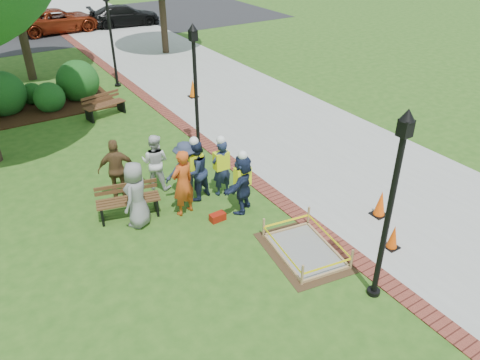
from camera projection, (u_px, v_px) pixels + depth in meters
ground at (249, 240)px, 11.72m from camera, size 100.00×100.00×0.00m
sidewalk at (220, 90)px, 21.30m from camera, size 6.00×60.00×0.02m
brick_edging at (154, 103)px, 19.80m from camera, size 0.50×60.00×0.03m
mulch_bed at (26, 111)px, 19.06m from camera, size 7.00×3.00×0.05m
parking_lot at (28, 31)px, 31.37m from camera, size 36.00×12.00×0.01m
wet_concrete_pad at (305, 244)px, 11.20m from camera, size 2.02×2.53×0.55m
bench_near at (129, 207)px, 12.49m from camera, size 1.73×0.92×0.89m
bench_far at (105, 110)px, 18.48m from camera, size 1.71×0.87×0.88m
cone_front at (393, 237)px, 11.30m from camera, size 0.34×0.34×0.66m
cone_back at (380, 204)px, 12.47m from camera, size 0.39×0.39×0.76m
cone_far at (193, 89)px, 20.29m from camera, size 0.40×0.40×0.79m
toolbox at (218, 217)px, 12.41m from camera, size 0.42×0.24×0.21m
lamp_near at (392, 197)px, 8.86m from camera, size 0.28×0.28×4.26m
lamp_mid at (195, 81)px, 14.68m from camera, size 0.28×0.28×4.26m
lamp_far at (110, 31)px, 20.50m from camera, size 0.28×0.28×4.26m
shrub_b at (7, 112)px, 18.96m from camera, size 1.82×1.82×1.82m
shrub_c at (52, 110)px, 19.20m from camera, size 1.24×1.24×1.24m
shrub_d at (81, 98)px, 20.40m from camera, size 1.78×1.78×1.78m
shrub_e at (34, 103)px, 19.89m from camera, size 0.93×0.93×0.93m
casual_person_a at (136, 195)px, 11.88m from camera, size 0.68×0.66×1.80m
casual_person_b at (183, 183)px, 12.30m from camera, size 0.68×0.52×1.88m
casual_person_c at (155, 162)px, 13.50m from camera, size 0.63×0.63×1.69m
casual_person_d at (117, 170)px, 13.01m from camera, size 0.67×0.54×1.80m
casual_person_e at (186, 171)px, 12.96m from camera, size 0.65×0.51×1.77m
hivis_worker_a at (242, 181)px, 12.44m from camera, size 0.63×0.59×1.81m
hivis_worker_b at (221, 166)px, 13.17m from camera, size 0.58×0.41×1.84m
hivis_worker_c at (195, 169)px, 12.94m from camera, size 0.66×0.53×1.93m
parked_car_c at (61, 32)px, 31.07m from camera, size 2.32×5.02×1.62m
parked_car_d at (126, 26)px, 32.71m from camera, size 2.60×4.86×1.51m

